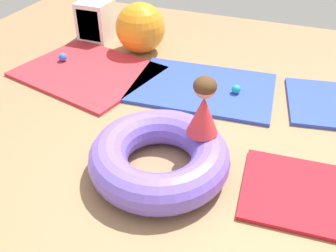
{
  "coord_description": "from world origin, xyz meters",
  "views": [
    {
      "loc": [
        0.76,
        -2.07,
        2.17
      ],
      "look_at": [
        -0.13,
        0.25,
        0.35
      ],
      "focal_mm": 39.06,
      "sensor_mm": 36.0,
      "label": 1
    }
  ],
  "objects_px": {
    "storage_cube": "(95,21)",
    "exercise_ball_large": "(140,28)",
    "inflatable_cushion": "(159,157)",
    "child_in_red": "(204,107)",
    "play_ball_blue": "(63,57)",
    "play_ball_teal": "(236,89)"
  },
  "relations": [
    {
      "from": "exercise_ball_large",
      "to": "storage_cube",
      "type": "xyz_separation_m",
      "value": [
        -0.78,
        0.13,
        -0.05
      ]
    },
    {
      "from": "inflatable_cushion",
      "to": "child_in_red",
      "type": "relative_size",
      "value": 2.29
    },
    {
      "from": "play_ball_blue",
      "to": "storage_cube",
      "type": "distance_m",
      "value": 0.87
    },
    {
      "from": "child_in_red",
      "to": "play_ball_blue",
      "type": "relative_size",
      "value": 4.8
    },
    {
      "from": "child_in_red",
      "to": "play_ball_teal",
      "type": "relative_size",
      "value": 5.09
    },
    {
      "from": "inflatable_cushion",
      "to": "exercise_ball_large",
      "type": "relative_size",
      "value": 1.77
    },
    {
      "from": "exercise_ball_large",
      "to": "storage_cube",
      "type": "relative_size",
      "value": 1.19
    },
    {
      "from": "inflatable_cushion",
      "to": "child_in_red",
      "type": "distance_m",
      "value": 0.56
    },
    {
      "from": "storage_cube",
      "to": "inflatable_cushion",
      "type": "bearing_deg",
      "value": -49.83
    },
    {
      "from": "child_in_red",
      "to": "storage_cube",
      "type": "bearing_deg",
      "value": -163.03
    },
    {
      "from": "storage_cube",
      "to": "exercise_ball_large",
      "type": "bearing_deg",
      "value": -9.34
    },
    {
      "from": "inflatable_cushion",
      "to": "storage_cube",
      "type": "xyz_separation_m",
      "value": [
        -1.93,
        2.29,
        0.12
      ]
    },
    {
      "from": "play_ball_teal",
      "to": "storage_cube",
      "type": "height_order",
      "value": "storage_cube"
    },
    {
      "from": "play_ball_blue",
      "to": "exercise_ball_large",
      "type": "bearing_deg",
      "value": 42.69
    },
    {
      "from": "inflatable_cushion",
      "to": "exercise_ball_large",
      "type": "xyz_separation_m",
      "value": [
        -1.15,
        2.16,
        0.17
      ]
    },
    {
      "from": "inflatable_cushion",
      "to": "child_in_red",
      "type": "xyz_separation_m",
      "value": [
        0.29,
        0.25,
        0.41
      ]
    },
    {
      "from": "inflatable_cushion",
      "to": "exercise_ball_large",
      "type": "bearing_deg",
      "value": 118.14
    },
    {
      "from": "child_in_red",
      "to": "play_ball_blue",
      "type": "xyz_separation_m",
      "value": [
        -2.23,
        1.18,
        -0.48
      ]
    },
    {
      "from": "inflatable_cushion",
      "to": "play_ball_blue",
      "type": "xyz_separation_m",
      "value": [
        -1.94,
        1.43,
        -0.07
      ]
    },
    {
      "from": "play_ball_blue",
      "to": "storage_cube",
      "type": "height_order",
      "value": "storage_cube"
    },
    {
      "from": "play_ball_blue",
      "to": "exercise_ball_large",
      "type": "distance_m",
      "value": 1.1
    },
    {
      "from": "child_in_red",
      "to": "exercise_ball_large",
      "type": "relative_size",
      "value": 0.77
    }
  ]
}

